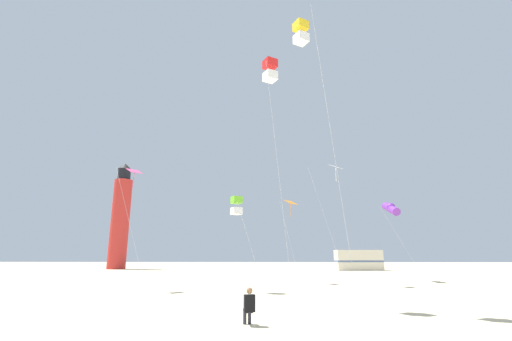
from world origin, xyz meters
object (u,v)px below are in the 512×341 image
at_px(kite_box_scarlet, 270,71).
at_px(kite_box_lime, 237,206).
at_px(kite_diamond_rainbow, 134,175).
at_px(kite_box_gold, 301,33).
at_px(kite_tube_violet, 391,208).
at_px(lighthouse_distant, 120,218).
at_px(kite_diamond_orange, 291,205).
at_px(kite_flyer_standing, 249,305).
at_px(kite_diamond_white, 335,171).
at_px(rv_van_cream, 358,260).

xyz_separation_m(kite_box_scarlet, kite_box_lime, (-2.13, 5.82, -6.14)).
distance_m(kite_diamond_rainbow, kite_box_lime, 7.44).
bearing_deg(kite_box_lime, kite_box_gold, -61.34).
xyz_separation_m(kite_tube_violet, lighthouse_distant, (-34.24, 24.01, 1.68)).
xyz_separation_m(kite_box_gold, kite_diamond_orange, (0.23, 13.39, -6.72)).
distance_m(kite_box_gold, kite_diamond_rainbow, 14.18).
height_order(kite_flyer_standing, kite_diamond_white, kite_diamond_white).
xyz_separation_m(kite_diamond_white, rv_van_cream, (7.57, 24.57, -7.18)).
xyz_separation_m(kite_box_gold, rv_van_cream, (11.20, 36.17, -11.49)).
distance_m(kite_tube_violet, kite_box_lime, 15.89).
relative_size(kite_diamond_rainbow, kite_tube_violet, 1.15).
xyz_separation_m(kite_flyer_standing, kite_diamond_white, (6.00, 15.09, 7.96)).
height_order(kite_diamond_rainbow, rv_van_cream, kite_diamond_rainbow).
bearing_deg(rv_van_cream, kite_diamond_orange, -119.85).
bearing_deg(kite_diamond_orange, lighthouse_distant, 133.56).
bearing_deg(kite_diamond_orange, rv_van_cream, 64.26).
distance_m(kite_box_gold, rv_van_cream, 39.57).
height_order(kite_diamond_orange, lighthouse_distant, lighthouse_distant).
height_order(kite_tube_violet, kite_box_lime, kite_tube_violet).
bearing_deg(lighthouse_distant, kite_diamond_orange, -46.44).
height_order(kite_flyer_standing, kite_box_lime, kite_box_lime).
distance_m(kite_diamond_rainbow, rv_van_cream, 36.59).
distance_m(kite_box_gold, kite_box_lime, 10.84).
xyz_separation_m(kite_flyer_standing, kite_box_scarlet, (0.82, 4.38, 10.72)).
bearing_deg(kite_diamond_white, kite_flyer_standing, -111.67).
bearing_deg(kite_box_lime, kite_diamond_white, 33.80).
bearing_deg(kite_box_gold, rv_van_cream, 72.79).
bearing_deg(kite_diamond_orange, kite_diamond_white, -27.71).
height_order(kite_flyer_standing, kite_tube_violet, kite_tube_violet).
bearing_deg(kite_box_lime, kite_box_scarlet, -69.90).
bearing_deg(kite_diamond_rainbow, rv_van_cream, 52.57).
height_order(kite_diamond_white, lighthouse_distant, lighthouse_distant).
distance_m(kite_box_scarlet, kite_tube_violet, 19.20).
bearing_deg(kite_box_scarlet, kite_diamond_orange, 81.97).
relative_size(kite_box_gold, kite_box_lime, 2.33).
relative_size(kite_diamond_orange, kite_diamond_white, 0.72).
bearing_deg(lighthouse_distant, rv_van_cream, -5.90).
bearing_deg(kite_box_scarlet, lighthouse_distant, 121.00).
distance_m(kite_box_scarlet, kite_diamond_white, 12.22).
bearing_deg(rv_van_cream, kite_box_scarlet, -113.97).
relative_size(kite_box_gold, kite_diamond_rainbow, 1.70).
xyz_separation_m(kite_flyer_standing, kite_box_gold, (2.36, 3.49, 12.26)).
relative_size(kite_box_gold, kite_diamond_orange, 2.05).
distance_m(kite_diamond_white, kite_box_lime, 9.42).
relative_size(kite_box_scarlet, rv_van_cream, 1.81).
relative_size(kite_diamond_orange, kite_tube_violet, 0.96).
bearing_deg(kite_box_scarlet, kite_tube_violet, 54.29).
height_order(kite_box_gold, lighthouse_distant, lighthouse_distant).
xyz_separation_m(kite_tube_violet, rv_van_cream, (1.95, 20.27, -4.77)).
height_order(kite_flyer_standing, kite_diamond_orange, kite_diamond_orange).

